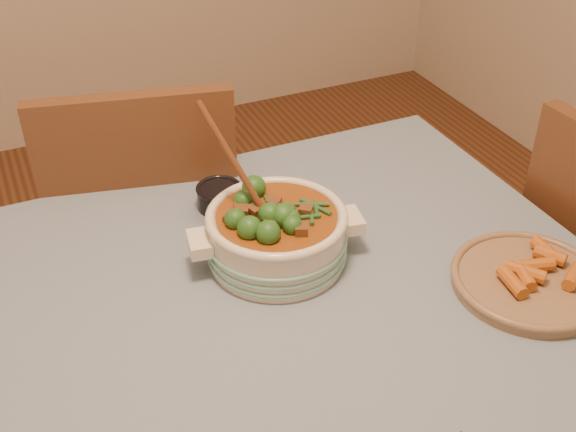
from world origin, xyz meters
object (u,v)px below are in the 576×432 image
Objects in this scene: stew_casserole at (276,231)px; fried_plate at (529,279)px; condiment_bowl at (219,195)px; chair_far at (147,223)px; dining_table at (186,365)px.

stew_casserole is 0.49m from fried_plate.
condiment_bowl is 0.43× the size of fried_plate.
stew_casserole is at bearing -79.90° from condiment_bowl.
chair_far is (-0.56, 0.79, -0.22)m from fried_plate.
dining_table is 0.41m from condiment_bowl.
dining_table is at bearing 165.92° from fried_plate.
condiment_bowl is (0.19, 0.34, 0.12)m from dining_table.
stew_casserole reaches higher than dining_table.
stew_casserole is (0.23, 0.11, 0.16)m from dining_table.
fried_plate reaches higher than dining_table.
dining_table is 13.27× the size of condiment_bowl.
chair_far reaches higher than condiment_bowl.
dining_table is 1.71× the size of chair_far.
chair_far reaches higher than dining_table.
condiment_bowl is 0.67m from fried_plate.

